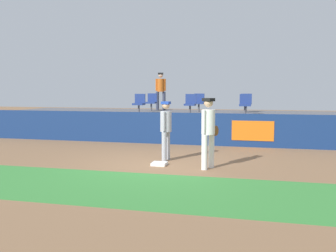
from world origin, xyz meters
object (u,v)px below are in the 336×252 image
Objects in this scene: seat_front_center at (190,103)px; seat_front_right at (245,103)px; seat_back_left at (152,101)px; player_fielder_home at (209,128)px; player_runner_visitor at (166,126)px; spectator_hooded at (161,88)px; seat_front_left at (139,102)px; first_base at (159,164)px; seat_back_right at (246,102)px; seat_back_center at (199,102)px.

seat_front_right is (2.24, 0.00, 0.00)m from seat_front_center.
seat_back_left and seat_front_right have the same top height.
player_runner_visitor is at bearing -97.09° from player_fielder_home.
seat_front_left is at bearing 75.46° from spectator_hooded.
first_base is 7.83m from seat_back_left.
spectator_hooded is (-4.31, 2.91, 0.61)m from seat_front_right.
first_base is 0.23× the size of player_runner_visitor.
seat_back_left is at bearing 71.29° from spectator_hooded.
player_runner_visitor is 2.08× the size of seat_front_right.
spectator_hooded reaches higher than player_runner_visitor.
seat_back_left is at bearing -155.24° from player_runner_visitor.
seat_front_center is at bearing -139.72° from player_fielder_home.
player_runner_visitor is 8.07m from spectator_hooded.
player_fielder_home is 5.85m from seat_front_center.
seat_back_right is (2.06, 7.31, 1.50)m from first_base.
player_fielder_home is at bearing -97.18° from seat_front_right.
seat_front_right is 5.24m from spectator_hooded.
seat_front_left is (-3.78, 5.62, 0.46)m from player_fielder_home.
player_runner_visitor is 2.08× the size of seat_back_left.
seat_back_center is 2.82m from seat_front_right.
seat_front_center is (-0.16, 4.76, 0.53)m from player_runner_visitor.
spectator_hooded is (-3.60, 8.54, 1.07)m from player_fielder_home.
seat_back_right is at bearing 0.01° from seat_back_center.
first_base is at bearing -69.79° from player_fielder_home.
first_base is 6.19m from seat_front_left.
seat_back_left is 2.28m from seat_back_center.
seat_back_center is 0.45× the size of spectator_hooded.
spectator_hooded reaches higher than seat_back_center.
first_base is 0.48× the size of seat_front_center.
player_runner_visitor is (-1.38, 0.86, -0.07)m from player_fielder_home.
seat_front_right is at bearing -89.19° from seat_back_right.
seat_back_left is (-2.37, 7.31, 1.50)m from first_base.
seat_front_left is 1.80m from seat_back_left.
first_base is 0.48× the size of seat_back_left.
seat_back_center is at bearing 0.00° from seat_back_left.
seat_back_center is (2.28, 0.00, 0.00)m from seat_back_left.
player_fielder_home is at bearing 101.79° from spectator_hooded.
player_fielder_home is 9.33m from spectator_hooded.
seat_back_right is 1.80m from seat_front_right.
player_fielder_home is 2.23× the size of seat_back_right.
first_base is at bearing -89.31° from seat_back_center.
player_runner_visitor is at bearing -70.12° from seat_back_left.
player_fielder_home is at bearing -4.80° from first_base.
seat_front_left is 2.24m from seat_front_center.
seat_back_right is (2.22, 1.80, 0.00)m from seat_front_center.
seat_front_center and seat_front_right have the same top height.
first_base is at bearing -66.46° from seat_front_left.
seat_front_center is 2.24m from seat_front_right.
seat_front_right is (0.71, 5.62, 0.46)m from player_fielder_home.
player_runner_visitor is 2.08× the size of seat_front_left.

